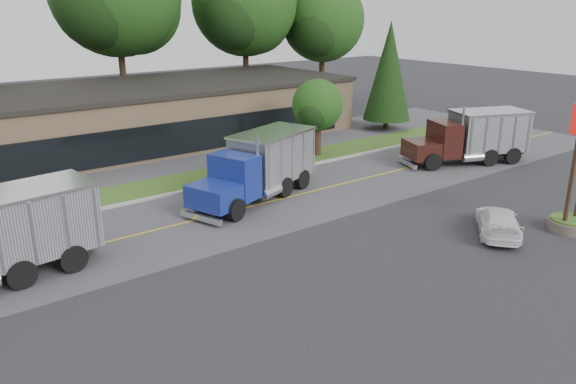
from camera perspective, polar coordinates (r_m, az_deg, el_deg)
name	(u,v)px	position (r m, az deg, el deg)	size (l,w,h in m)	color
ground	(367,273)	(22.19, 8.03, -8.15)	(140.00, 140.00, 0.00)	#3A3A40
road	(242,209)	(28.67, -4.73, -1.74)	(60.00, 8.00, 0.02)	#58585E
center_line	(242,209)	(28.67, -4.73, -1.74)	(60.00, 0.12, 0.01)	gold
curb	(202,189)	(32.11, -8.78, 0.34)	(60.00, 0.30, 0.12)	#9E9E99
grass_verge	(187,181)	(33.64, -10.25, 1.10)	(60.00, 3.40, 0.03)	#31531C
far_parking	(151,163)	(38.00, -13.72, 2.88)	(60.00, 7.00, 0.02)	#58585E
strip_mall	(141,116)	(43.72, -14.74, 7.50)	(32.00, 12.00, 4.00)	tan
bilo_sign	(575,189)	(28.36, 27.17, 0.31)	(2.20, 1.90, 5.95)	#6B6054
tree_far_d	(245,8)	(55.94, -4.36, 18.15)	(10.54, 9.92, 15.04)	#382619
tree_far_e	(323,24)	(59.13, 3.58, 16.67)	(8.84, 8.32, 12.60)	#382619
evergreen_right	(389,71)	(47.05, 10.20, 12.00)	(3.84, 3.84, 8.74)	#382619
tree_verge	(318,107)	(38.31, 3.03, 8.60)	(3.66, 3.44, 5.22)	#382619
dump_truck_blue	(260,164)	(29.92, -2.84, 2.81)	(8.71, 5.11, 3.36)	black
dump_truck_maroon	(473,135)	(38.60, 18.28, 5.48)	(8.42, 5.31, 3.36)	black
rally_car	(498,221)	(27.05, 20.58, -2.79)	(1.71, 4.21, 1.22)	white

